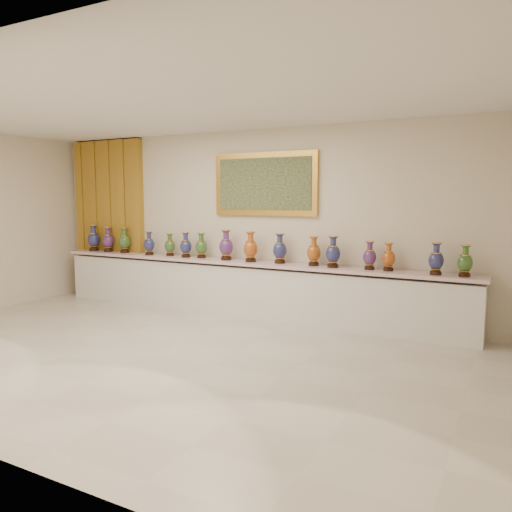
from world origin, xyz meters
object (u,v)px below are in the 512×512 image
Objects in this scene: counter at (243,289)px; vase_1 at (108,241)px; vase_2 at (124,241)px; vase_0 at (94,239)px.

vase_1 is (-2.92, 0.01, 0.67)m from counter.
vase_2 reaches higher than counter.
vase_2 reaches higher than vase_1.
vase_1 is 0.99× the size of vase_2.
counter is at bearing -0.17° from vase_1.
counter is 3.00m from vase_1.
vase_1 is at bearing -179.90° from vase_2.
vase_0 is (-3.28, -0.01, 0.68)m from counter.
counter is 3.35m from vase_0.
vase_0 is 1.06× the size of vase_2.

